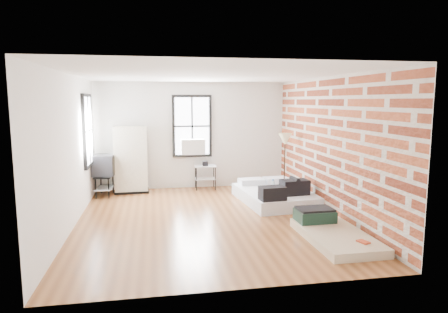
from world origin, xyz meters
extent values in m
plane|color=brown|center=(0.00, 0.00, 0.00)|extent=(6.00, 6.00, 0.00)
cube|color=silver|center=(0.00, 3.00, 1.40)|extent=(5.00, 0.01, 2.80)
cube|color=silver|center=(0.00, -3.00, 1.40)|extent=(5.00, 0.01, 2.80)
cube|color=silver|center=(-2.50, 0.00, 1.40)|extent=(0.01, 6.00, 2.80)
cube|color=#984323|center=(2.50, 0.00, 1.40)|extent=(0.02, 6.00, 2.80)
cube|color=white|center=(0.00, 0.00, 2.80)|extent=(5.00, 6.00, 0.01)
cube|color=white|center=(0.00, 2.95, 1.65)|extent=(0.90, 0.02, 1.50)
cube|color=black|center=(-0.48, 2.97, 1.65)|extent=(0.07, 0.08, 1.64)
cube|color=black|center=(0.48, 2.97, 1.65)|extent=(0.07, 0.08, 1.64)
cube|color=black|center=(0.00, 2.97, 2.44)|extent=(0.90, 0.08, 0.07)
cube|color=black|center=(0.00, 2.97, 0.86)|extent=(0.90, 0.08, 0.07)
cube|color=black|center=(0.00, 2.94, 1.65)|extent=(0.04, 0.02, 1.50)
cube|color=black|center=(0.00, 2.94, 1.65)|extent=(0.90, 0.02, 0.04)
cube|color=silver|center=(0.00, 2.83, 1.12)|extent=(0.62, 0.30, 0.40)
cube|color=white|center=(-2.45, 1.80, 1.65)|extent=(0.02, 0.90, 1.50)
cube|color=black|center=(-2.47, 1.32, 1.65)|extent=(0.08, 0.07, 1.64)
cube|color=black|center=(-2.47, 2.29, 1.65)|extent=(0.08, 0.07, 1.64)
cube|color=black|center=(-2.47, 1.80, 2.44)|extent=(0.08, 0.90, 0.07)
cube|color=black|center=(-2.47, 1.80, 0.86)|extent=(0.08, 0.90, 0.07)
cube|color=black|center=(-2.44, 1.80, 1.65)|extent=(0.02, 0.04, 1.50)
cube|color=black|center=(-2.44, 1.80, 1.65)|extent=(0.02, 0.90, 0.04)
cube|color=white|center=(1.75, 1.08, 0.14)|extent=(1.71, 2.21, 0.27)
cube|color=white|center=(1.35, 1.87, 0.34)|extent=(0.63, 0.44, 0.13)
cube|color=white|center=(2.00, 1.93, 0.34)|extent=(0.63, 0.44, 0.13)
cube|color=black|center=(2.01, 0.61, 0.44)|extent=(0.63, 0.40, 0.33)
cylinder|color=black|center=(2.01, 0.61, 0.62)|extent=(0.12, 0.39, 0.09)
cube|color=black|center=(1.39, 0.23, 0.42)|extent=(0.55, 0.37, 0.28)
cylinder|color=#A9CFDA|center=(1.65, 1.02, 0.39)|extent=(0.08, 0.08, 0.24)
cylinder|color=#1750A3|center=(1.65, 1.02, 0.53)|extent=(0.04, 0.04, 0.03)
cube|color=#C3B58D|center=(1.95, -1.58, 0.07)|extent=(0.98, 1.82, 0.14)
cube|color=#142D22|center=(1.85, -0.92, 0.25)|extent=(0.67, 0.48, 0.21)
cube|color=black|center=(1.85, -0.92, 0.37)|extent=(0.63, 0.45, 0.04)
cube|color=#B0391C|center=(2.15, -2.10, 0.15)|extent=(0.18, 0.22, 0.02)
cube|color=black|center=(-1.58, 2.65, 0.03)|extent=(0.86, 0.50, 0.06)
cube|color=#ECE5C6|center=(-1.58, 2.65, 0.87)|extent=(0.82, 0.47, 1.62)
cylinder|color=black|center=(0.06, 2.54, 0.31)|extent=(0.02, 0.02, 0.62)
cylinder|color=black|center=(0.55, 2.52, 0.31)|extent=(0.02, 0.02, 0.62)
cylinder|color=black|center=(0.07, 2.92, 0.31)|extent=(0.02, 0.02, 0.62)
cylinder|color=black|center=(0.56, 2.90, 0.31)|extent=(0.02, 0.02, 0.62)
cube|color=silver|center=(0.31, 2.72, 0.62)|extent=(0.58, 0.47, 0.02)
cube|color=silver|center=(0.31, 2.72, 0.28)|extent=(0.55, 0.45, 0.02)
cube|color=black|center=(0.31, 2.72, 0.68)|extent=(0.14, 0.21, 0.11)
cylinder|color=black|center=(2.15, 1.72, 0.01)|extent=(0.22, 0.22, 0.03)
cylinder|color=black|center=(2.15, 1.72, 0.68)|extent=(0.03, 0.03, 1.32)
cone|color=tan|center=(2.15, 1.72, 1.38)|extent=(0.33, 0.33, 0.29)
cylinder|color=black|center=(-2.39, 2.11, 0.25)|extent=(0.03, 0.03, 0.50)
cylinder|color=black|center=(-2.09, 2.09, 0.25)|extent=(0.03, 0.03, 0.50)
cylinder|color=black|center=(-2.35, 2.71, 0.25)|extent=(0.03, 0.03, 0.50)
cylinder|color=black|center=(-2.05, 2.69, 0.25)|extent=(0.03, 0.03, 0.50)
cube|color=black|center=(-2.22, 2.40, 0.50)|extent=(0.45, 0.75, 0.03)
cube|color=silver|center=(-2.22, 2.40, 0.20)|extent=(0.43, 0.73, 0.02)
cube|color=black|center=(-2.22, 2.40, 0.76)|extent=(0.54, 0.62, 0.50)
cube|color=black|center=(-1.97, 2.38, 0.76)|extent=(0.06, 0.48, 0.40)
camera|label=1|loc=(-1.01, -7.55, 2.32)|focal=32.00mm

